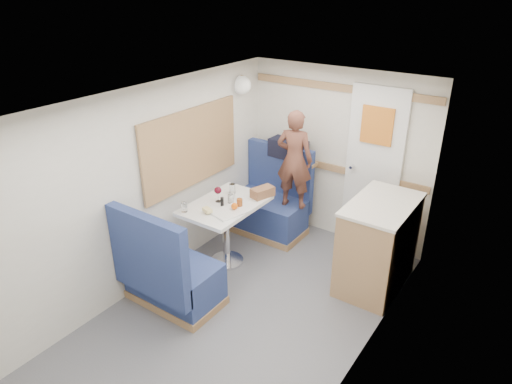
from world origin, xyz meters
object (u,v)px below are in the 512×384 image
Objects in this scene: person at (294,160)px; wine_glass at (218,191)px; cheese_block at (207,210)px; tumbler_right at (231,199)px; bench_near at (170,278)px; orange_fruit at (234,206)px; tumbler_mid at (232,189)px; bread_loaf at (263,192)px; dome_light at (242,85)px; pepper_grinder at (222,202)px; bench_far at (270,208)px; duffel_bag at (288,149)px; salt_grinder at (233,197)px; tumbler_left at (184,207)px; dinette_table at (226,217)px; tray at (230,212)px; galley_counter at (378,244)px; beer_glass at (240,203)px.

person reaches higher than wine_glass.
tumbler_right is (0.05, 0.32, 0.01)m from cheese_block.
bench_near is 0.94m from orange_fruit.
bread_loaf is (0.32, 0.12, -0.00)m from tumbler_mid.
dome_light is at bearing -13.10° from person.
tumbler_mid is 0.32m from pepper_grinder.
duffel_bag is at bearing 72.79° from bench_far.
bench_far is at bearing 113.98° from bread_loaf.
orange_fruit is (0.18, -0.94, 0.47)m from bench_far.
cheese_block is 1.17× the size of salt_grinder.
bench_far is 10.43× the size of tumbler_right.
tumbler_right is at bearing 22.20° from wine_glass.
tumbler_right is (-0.14, 0.12, -0.00)m from orange_fruit.
bread_loaf reaches higher than tumbler_left.
cheese_block is (-0.34, -1.10, -0.26)m from person.
dinette_table is 0.28m from orange_fruit.
pepper_grinder is at bearing 153.69° from tray.
bench_near reaches higher than tumbler_mid.
bench_near reaches higher than tumbler_right.
bench_far is at bearing 2.12° from dome_light.
person is at bearing 165.97° from galley_counter.
wine_glass is 0.26m from tumbler_mid.
dome_light reaches higher than tumbler_left.
dinette_table is 0.90m from bench_far.
person reaches higher than pepper_grinder.
beer_glass is at bearing -55.90° from dome_light.
bench_far reaches higher than orange_fruit.
orange_fruit is (0.18, 0.79, 0.47)m from bench_near.
tumbler_mid is at bearing 139.49° from beer_glass.
cheese_block is at bearing 60.83° from person.
beer_glass is at bearing -40.51° from tumbler_mid.
dome_light is at bearing 102.82° from bench_near.
person is at bearing 65.29° from tumbler_left.
dome_light is at bearing 113.55° from pepper_grinder.
cheese_block is at bearing 91.32° from bench_near.
wine_glass is 1.70× the size of tumbler_left.
galley_counter is (1.47, 1.41, 0.17)m from bench_near.
bench_far reaches higher than tumbler_right.
cheese_block is at bearing -81.44° from tumbler_mid.
orange_fruit reaches higher than tray.
pepper_grinder is (0.01, -0.92, 0.47)m from bench_far.
dome_light is 1.19m from tumbler_mid.
tray is (0.16, 0.73, 0.43)m from bench_near.
dinette_table is 0.27m from beer_glass.
tumbler_left is 1.13× the size of salt_grinder.
pepper_grinder is 0.16m from salt_grinder.
duffel_bag is (0.08, 0.26, 0.71)m from bench_far.
cheese_block is at bearing 26.29° from tumbler_left.
galley_counter reaches higher than tumbler_mid.
person is (0.33, 0.83, 0.45)m from dinette_table.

